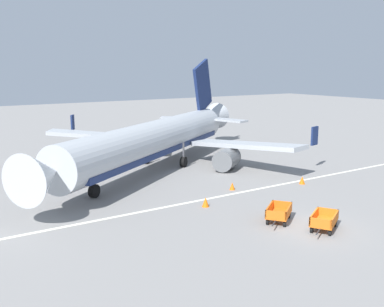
{
  "coord_description": "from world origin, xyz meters",
  "views": [
    {
      "loc": [
        -22.14,
        -18.63,
        10.28
      ],
      "look_at": [
        -0.63,
        13.76,
        2.8
      ],
      "focal_mm": 42.09,
      "sensor_mm": 36.0,
      "label": 1
    }
  ],
  "objects_px": {
    "baggage_cart_second_in_row": "(279,213)",
    "traffic_cone_near_plane": "(232,186)",
    "traffic_cone_mid_apron": "(206,202)",
    "baggage_cart_nearest": "(324,221)",
    "airplane": "(158,139)",
    "traffic_cone_by_carts": "(302,180)"
  },
  "relations": [
    {
      "from": "traffic_cone_near_plane",
      "to": "traffic_cone_mid_apron",
      "type": "height_order",
      "value": "traffic_cone_mid_apron"
    },
    {
      "from": "baggage_cart_second_in_row",
      "to": "traffic_cone_mid_apron",
      "type": "distance_m",
      "value": 5.84
    },
    {
      "from": "baggage_cart_second_in_row",
      "to": "traffic_cone_mid_apron",
      "type": "xyz_separation_m",
      "value": [
        -2.26,
        5.38,
        -0.24
      ]
    },
    {
      "from": "baggage_cart_nearest",
      "to": "baggage_cart_second_in_row",
      "type": "height_order",
      "value": "same"
    },
    {
      "from": "baggage_cart_nearest",
      "to": "traffic_cone_near_plane",
      "type": "bearing_deg",
      "value": 84.28
    },
    {
      "from": "baggage_cart_second_in_row",
      "to": "traffic_cone_mid_apron",
      "type": "relative_size",
      "value": 4.63
    },
    {
      "from": "airplane",
      "to": "baggage_cart_nearest",
      "type": "relative_size",
      "value": 9.56
    },
    {
      "from": "airplane",
      "to": "baggage_cart_second_in_row",
      "type": "bearing_deg",
      "value": -93.77
    },
    {
      "from": "baggage_cart_second_in_row",
      "to": "traffic_cone_near_plane",
      "type": "bearing_deg",
      "value": 73.45
    },
    {
      "from": "traffic_cone_mid_apron",
      "to": "traffic_cone_by_carts",
      "type": "height_order",
      "value": "traffic_cone_mid_apron"
    },
    {
      "from": "traffic_cone_by_carts",
      "to": "baggage_cart_second_in_row",
      "type": "bearing_deg",
      "value": -145.45
    },
    {
      "from": "traffic_cone_near_plane",
      "to": "baggage_cart_nearest",
      "type": "bearing_deg",
      "value": -95.72
    },
    {
      "from": "baggage_cart_nearest",
      "to": "traffic_cone_mid_apron",
      "type": "bearing_deg",
      "value": 113.64
    },
    {
      "from": "airplane",
      "to": "baggage_cart_nearest",
      "type": "height_order",
      "value": "airplane"
    },
    {
      "from": "traffic_cone_mid_apron",
      "to": "traffic_cone_by_carts",
      "type": "distance_m",
      "value": 11.08
    },
    {
      "from": "traffic_cone_near_plane",
      "to": "traffic_cone_mid_apron",
      "type": "bearing_deg",
      "value": -150.59
    },
    {
      "from": "traffic_cone_by_carts",
      "to": "baggage_cart_nearest",
      "type": "bearing_deg",
      "value": -130.4
    },
    {
      "from": "traffic_cone_near_plane",
      "to": "traffic_cone_by_carts",
      "type": "relative_size",
      "value": 0.92
    },
    {
      "from": "baggage_cart_nearest",
      "to": "airplane",
      "type": "bearing_deg",
      "value": 90.17
    },
    {
      "from": "airplane",
      "to": "baggage_cart_nearest",
      "type": "distance_m",
      "value": 21.66
    },
    {
      "from": "airplane",
      "to": "traffic_cone_mid_apron",
      "type": "bearing_deg",
      "value": -104.65
    },
    {
      "from": "traffic_cone_mid_apron",
      "to": "traffic_cone_by_carts",
      "type": "xyz_separation_m",
      "value": [
        11.06,
        0.68,
        -0.01
      ]
    }
  ]
}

